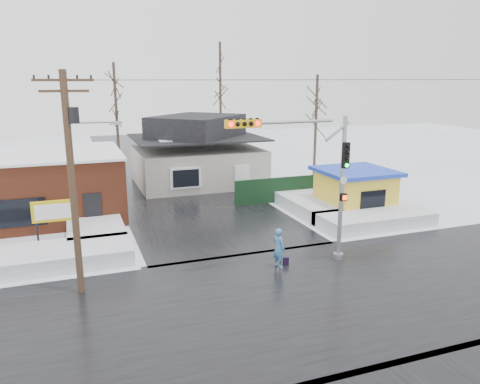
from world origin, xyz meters
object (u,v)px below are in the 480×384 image
object	(u,v)px
traffic_signal	(314,171)
marquee_sign	(54,212)
kiosk	(355,190)
pedestrian	(279,248)
utility_pole	(73,172)

from	to	relation	value
traffic_signal	marquee_sign	distance (m)	13.42
kiosk	pedestrian	world-z (taller)	kiosk
marquee_sign	traffic_signal	bearing A→B (deg)	-29.72
utility_pole	traffic_signal	bearing A→B (deg)	-2.95
marquee_sign	kiosk	world-z (taller)	kiosk
utility_pole	kiosk	distance (m)	18.95
utility_pole	kiosk	size ratio (longest dim) A/B	1.96
marquee_sign	pedestrian	bearing A→B (deg)	-33.20
marquee_sign	pedestrian	xyz separation A→B (m)	(9.81, -6.42, -0.97)
utility_pole	pedestrian	world-z (taller)	utility_pole
traffic_signal	marquee_sign	bearing A→B (deg)	150.28
pedestrian	utility_pole	bearing A→B (deg)	69.54
pedestrian	kiosk	bearing A→B (deg)	-69.16
kiosk	pedestrian	size ratio (longest dim) A/B	2.41
utility_pole	marquee_sign	distance (m)	6.87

